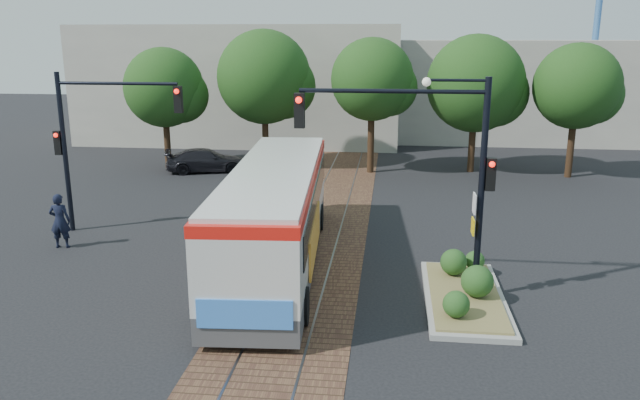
# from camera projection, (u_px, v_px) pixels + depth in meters

# --- Properties ---
(ground) EXTENTS (120.00, 120.00, 0.00)m
(ground) POSITION_uv_depth(u_px,v_px,m) (302.00, 279.00, 19.14)
(ground) COLOR black
(ground) RESTS_ON ground
(trackbed) EXTENTS (3.60, 40.00, 0.02)m
(trackbed) POSITION_uv_depth(u_px,v_px,m) (317.00, 239.00, 22.98)
(trackbed) COLOR brown
(trackbed) RESTS_ON ground
(tree_row) EXTENTS (26.40, 5.60, 7.67)m
(tree_row) POSITION_uv_depth(u_px,v_px,m) (367.00, 82.00, 33.55)
(tree_row) COLOR #382314
(tree_row) RESTS_ON ground
(warehouses) EXTENTS (40.00, 13.00, 8.00)m
(warehouses) POSITION_uv_depth(u_px,v_px,m) (350.00, 85.00, 45.86)
(warehouses) COLOR #ADA899
(warehouses) RESTS_ON ground
(city_bus) EXTENTS (3.39, 12.36, 3.27)m
(city_bus) POSITION_uv_depth(u_px,v_px,m) (276.00, 210.00, 20.01)
(city_bus) COLOR #434346
(city_bus) RESTS_ON ground
(traffic_island) EXTENTS (2.20, 5.20, 1.13)m
(traffic_island) POSITION_uv_depth(u_px,v_px,m) (465.00, 288.00, 17.65)
(traffic_island) COLOR gray
(traffic_island) RESTS_ON ground
(signal_pole_main) EXTENTS (5.49, 0.46, 6.00)m
(signal_pole_main) POSITION_uv_depth(u_px,v_px,m) (437.00, 153.00, 16.88)
(signal_pole_main) COLOR black
(signal_pole_main) RESTS_ON ground
(signal_pole_left) EXTENTS (4.99, 0.34, 6.00)m
(signal_pole_left) POSITION_uv_depth(u_px,v_px,m) (92.00, 131.00, 22.93)
(signal_pole_left) COLOR black
(signal_pole_left) RESTS_ON ground
(officer) EXTENTS (0.77, 0.57, 1.96)m
(officer) POSITION_uv_depth(u_px,v_px,m) (60.00, 221.00, 21.82)
(officer) COLOR black
(officer) RESTS_ON ground
(parked_car) EXTENTS (4.71, 2.99, 1.27)m
(parked_car) POSITION_uv_depth(u_px,v_px,m) (206.00, 160.00, 34.34)
(parked_car) COLOR black
(parked_car) RESTS_ON ground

